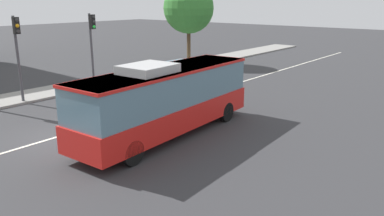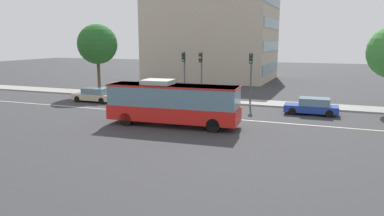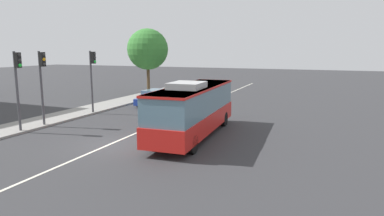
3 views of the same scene
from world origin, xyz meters
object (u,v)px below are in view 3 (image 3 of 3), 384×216
object	(u,v)px
traffic_light_mid_block	(42,75)
traffic_light_far_corner	(92,71)
traffic_light_near_corner	(18,78)
street_tree_kerbside_centre	(148,49)
transit_bus	(194,107)
sedan_blue	(154,98)

from	to	relation	value
traffic_light_mid_block	traffic_light_far_corner	distance (m)	5.19
traffic_light_near_corner	street_tree_kerbside_centre	bearing A→B (deg)	95.01
transit_bus	street_tree_kerbside_centre	bearing A→B (deg)	33.97
sedan_blue	traffic_light_near_corner	size ratio (longest dim) A/B	0.87
traffic_light_near_corner	traffic_light_mid_block	world-z (taller)	same
traffic_light_far_corner	sedan_blue	bearing A→B (deg)	65.87
sedan_blue	traffic_light_far_corner	size ratio (longest dim) A/B	0.87
traffic_light_far_corner	street_tree_kerbside_centre	world-z (taller)	street_tree_kerbside_centre
transit_bus	traffic_light_far_corner	bearing A→B (deg)	66.99
traffic_light_near_corner	traffic_light_mid_block	size ratio (longest dim) A/B	1.00
traffic_light_mid_block	street_tree_kerbside_centre	bearing A→B (deg)	98.35
sedan_blue	traffic_light_far_corner	world-z (taller)	traffic_light_far_corner
transit_bus	traffic_light_near_corner	size ratio (longest dim) A/B	1.95
traffic_light_near_corner	sedan_blue	bearing A→B (deg)	78.82
sedan_blue	traffic_light_near_corner	xyz separation A→B (m)	(-13.04, 2.58, 2.84)
sedan_blue	traffic_light_mid_block	world-z (taller)	traffic_light_mid_block
transit_bus	traffic_light_mid_block	xyz separation A→B (m)	(-1.40, 10.54, 1.75)
traffic_light_near_corner	traffic_light_far_corner	distance (m)	7.10
traffic_light_far_corner	street_tree_kerbside_centre	xyz separation A→B (m)	(12.55, 1.88, 1.76)
sedan_blue	traffic_light_mid_block	bearing A→B (deg)	-13.18
transit_bus	traffic_light_far_corner	size ratio (longest dim) A/B	1.95
traffic_light_mid_block	traffic_light_far_corner	size ratio (longest dim) A/B	1.00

